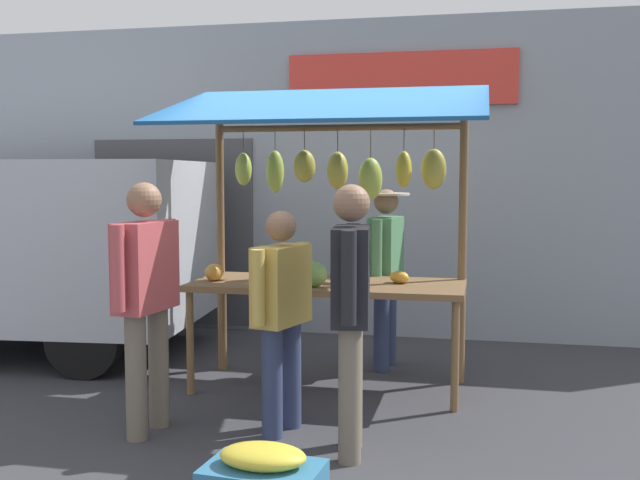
{
  "coord_description": "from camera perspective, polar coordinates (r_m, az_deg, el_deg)",
  "views": [
    {
      "loc": [
        -1.21,
        5.87,
        1.75
      ],
      "look_at": [
        0.0,
        0.3,
        1.25
      ],
      "focal_mm": 41.84,
      "sensor_mm": 36.0,
      "label": 1
    }
  ],
  "objects": [
    {
      "name": "ground_plane",
      "position": [
        6.25,
        0.6,
        -11.25
      ],
      "size": [
        40.0,
        40.0,
        0.0
      ],
      "primitive_type": "plane",
      "color": "#38383D"
    },
    {
      "name": "street_backdrop",
      "position": [
        8.17,
        3.46,
        4.64
      ],
      "size": [
        9.0,
        0.3,
        3.4
      ],
      "color": "#8C939E",
      "rests_on": "ground"
    },
    {
      "name": "market_stall",
      "position": [
        6.05,
        0.76,
        3.23
      ],
      "size": [
        2.5,
        1.46,
        2.5
      ],
      "color": "brown",
      "rests_on": "ground"
    },
    {
      "name": "vendor_with_sunhat",
      "position": [
        6.72,
        5.04,
        -1.79
      ],
      "size": [
        0.42,
        0.69,
        1.62
      ],
      "rotation": [
        0.0,
        0.0,
        1.44
      ],
      "color": "navy",
      "rests_on": "ground"
    },
    {
      "name": "shopper_with_shopping_bag",
      "position": [
        4.62,
        2.39,
        -4.51
      ],
      "size": [
        0.28,
        0.71,
        1.69
      ],
      "rotation": [
        0.0,
        0.0,
        -1.44
      ],
      "color": "#726656",
      "rests_on": "ground"
    },
    {
      "name": "shopper_with_ponytail",
      "position": [
        5.13,
        -13.16,
        -3.62
      ],
      "size": [
        0.28,
        0.71,
        1.7
      ],
      "rotation": [
        0.0,
        0.0,
        -1.69
      ],
      "color": "#726656",
      "rests_on": "ground"
    },
    {
      "name": "shopper_in_striped_shirt",
      "position": [
        5.04,
        -2.96,
        -5.19
      ],
      "size": [
        0.34,
        0.64,
        1.51
      ],
      "rotation": [
        0.0,
        0.0,
        -1.85
      ],
      "color": "navy",
      "rests_on": "ground"
    }
  ]
}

